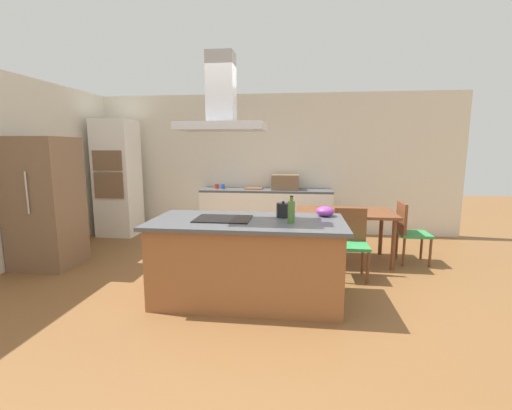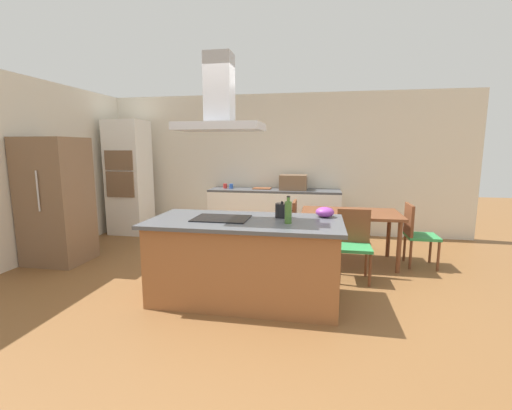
# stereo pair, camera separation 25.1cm
# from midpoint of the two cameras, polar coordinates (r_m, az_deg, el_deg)

# --- Properties ---
(ground) EXTENTS (16.00, 16.00, 0.00)m
(ground) POSITION_cam_midpoint_polar(r_m,az_deg,el_deg) (5.44, 2.96, -8.59)
(ground) COLOR brown
(wall_back) EXTENTS (7.20, 0.10, 2.70)m
(wall_back) POSITION_cam_midpoint_polar(r_m,az_deg,el_deg) (6.93, 4.96, 6.59)
(wall_back) COLOR beige
(wall_back) RESTS_ON ground
(wall_left) EXTENTS (0.10, 8.80, 2.70)m
(wall_left) POSITION_cam_midpoint_polar(r_m,az_deg,el_deg) (6.21, -31.22, 5.00)
(wall_left) COLOR beige
(wall_left) RESTS_ON ground
(kitchen_island) EXTENTS (2.09, 1.02, 0.90)m
(kitchen_island) POSITION_cam_midpoint_polar(r_m,az_deg,el_deg) (3.89, 0.10, -8.90)
(kitchen_island) COLOR #995B33
(kitchen_island) RESTS_ON ground
(cooktop) EXTENTS (0.60, 0.44, 0.01)m
(cooktop) POSITION_cam_midpoint_polar(r_m,az_deg,el_deg) (3.83, -3.82, -2.20)
(cooktop) COLOR black
(cooktop) RESTS_ON kitchen_island
(tea_kettle) EXTENTS (0.20, 0.15, 0.19)m
(tea_kettle) POSITION_cam_midpoint_polar(r_m,az_deg,el_deg) (3.91, 6.13, -0.90)
(tea_kettle) COLOR black
(tea_kettle) RESTS_ON kitchen_island
(olive_oil_bottle) EXTENTS (0.07, 0.07, 0.28)m
(olive_oil_bottle) POSITION_cam_midpoint_polar(r_m,az_deg,el_deg) (3.60, 7.28, -1.12)
(olive_oil_bottle) COLOR #47722D
(olive_oil_bottle) RESTS_ON kitchen_island
(mixing_bowl) EXTENTS (0.21, 0.21, 0.11)m
(mixing_bowl) POSITION_cam_midpoint_polar(r_m,az_deg,el_deg) (4.02, 12.96, -1.14)
(mixing_bowl) COLOR purple
(mixing_bowl) RESTS_ON kitchen_island
(back_counter) EXTENTS (2.46, 0.62, 0.90)m
(back_counter) POSITION_cam_midpoint_polar(r_m,az_deg,el_deg) (6.67, 4.07, -1.29)
(back_counter) COLOR white
(back_counter) RESTS_ON ground
(countertop_microwave) EXTENTS (0.50, 0.38, 0.28)m
(countertop_microwave) POSITION_cam_midpoint_polar(r_m,az_deg,el_deg) (6.56, 7.23, 3.69)
(countertop_microwave) COLOR brown
(countertop_microwave) RESTS_ON back_counter
(coffee_mug_red) EXTENTS (0.08, 0.08, 0.09)m
(coffee_mug_red) POSITION_cam_midpoint_polar(r_m,az_deg,el_deg) (6.79, -4.01, 3.12)
(coffee_mug_red) COLOR red
(coffee_mug_red) RESTS_ON back_counter
(coffee_mug_blue) EXTENTS (0.08, 0.08, 0.09)m
(coffee_mug_blue) POSITION_cam_midpoint_polar(r_m,az_deg,el_deg) (6.75, -3.01, 3.10)
(coffee_mug_blue) COLOR #2D56B2
(coffee_mug_blue) RESTS_ON back_counter
(cutting_board) EXTENTS (0.34, 0.24, 0.02)m
(cutting_board) POSITION_cam_midpoint_polar(r_m,az_deg,el_deg) (6.68, 2.07, 2.73)
(cutting_board) COLOR brown
(cutting_board) RESTS_ON back_counter
(wall_oven_stack) EXTENTS (0.70, 0.66, 2.20)m
(wall_oven_stack) POSITION_cam_midpoint_polar(r_m,az_deg,el_deg) (7.25, -19.12, 4.26)
(wall_oven_stack) COLOR white
(wall_oven_stack) RESTS_ON ground
(refrigerator) EXTENTS (0.80, 0.73, 1.82)m
(refrigerator) POSITION_cam_midpoint_polar(r_m,az_deg,el_deg) (5.77, -28.83, 0.57)
(refrigerator) COLOR brown
(refrigerator) RESTS_ON ground
(dining_table) EXTENTS (1.40, 0.90, 0.75)m
(dining_table) POSITION_cam_midpoint_polar(r_m,az_deg,el_deg) (5.30, 16.44, -2.00)
(dining_table) COLOR brown
(dining_table) RESTS_ON ground
(chair_facing_island) EXTENTS (0.42, 0.42, 0.89)m
(chair_facing_island) POSITION_cam_midpoint_polar(r_m,az_deg,el_deg) (4.69, 17.18, -5.47)
(chair_facing_island) COLOR #33934C
(chair_facing_island) RESTS_ON ground
(chair_at_left_end) EXTENTS (0.42, 0.42, 0.89)m
(chair_at_left_end) POSITION_cam_midpoint_polar(r_m,az_deg,el_deg) (5.31, 6.48, -3.40)
(chair_at_left_end) COLOR #33934C
(chair_at_left_end) RESTS_ON ground
(chair_at_right_end) EXTENTS (0.42, 0.42, 0.89)m
(chair_at_right_end) POSITION_cam_midpoint_polar(r_m,az_deg,el_deg) (5.50, 25.90, -3.84)
(chair_at_right_end) COLOR #33934C
(chair_at_right_end) RESTS_ON ground
(range_hood) EXTENTS (0.90, 0.55, 0.78)m
(range_hood) POSITION_cam_midpoint_polar(r_m,az_deg,el_deg) (3.78, -4.03, 15.86)
(range_hood) COLOR #ADADB2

